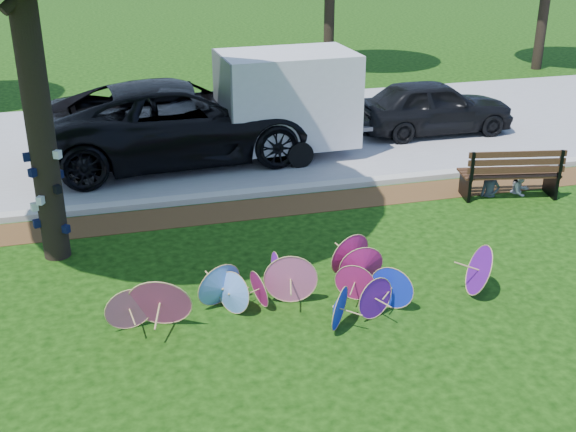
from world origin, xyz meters
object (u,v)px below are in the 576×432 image
person_right (523,170)px  person_left (492,171)px  black_van (180,121)px  cargo_trailer (288,98)px  parasol_pile (301,284)px  dark_pickup (433,107)px  park_bench (509,171)px

person_right → person_left: bearing=160.7°
black_van → cargo_trailer: (2.49, -0.29, 0.45)m
parasol_pile → person_right: (5.66, 3.21, 0.13)m
dark_pickup → cargo_trailer: cargo_trailer is taller
cargo_trailer → person_right: 5.51m
black_van → person_left: size_ratio=6.04×
dark_pickup → person_left: 4.49m
park_bench → person_right: size_ratio=1.99×
person_left → person_right: bearing=15.1°
dark_pickup → park_bench: dark_pickup is taller
black_van → cargo_trailer: size_ratio=2.17×
cargo_trailer → person_right: size_ratio=3.01×
black_van → cargo_trailer: 2.55m
parasol_pile → cargo_trailer: size_ratio=1.95×
cargo_trailer → dark_pickup: bearing=8.1°
dark_pickup → cargo_trailer: size_ratio=1.36×
cargo_trailer → person_left: 5.02m
black_van → dark_pickup: bearing=-90.6°
park_bench → person_left: bearing=-177.4°
dark_pickup → park_bench: bearing=174.9°
parasol_pile → park_bench: size_ratio=2.95×
black_van → dark_pickup: size_ratio=1.60×
parasol_pile → dark_pickup: 9.56m
parasol_pile → person_right: size_ratio=5.87×
black_van → person_right: black_van is taller
black_van → person_left: black_van is taller
park_bench → person_right: 0.35m
parasol_pile → dark_pickup: dark_pickup is taller
black_van → dark_pickup: (6.59, 0.43, -0.21)m
person_left → person_right: 0.70m
dark_pickup → park_bench: (-0.45, -4.47, -0.18)m
cargo_trailer → person_left: bearing=-50.2°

